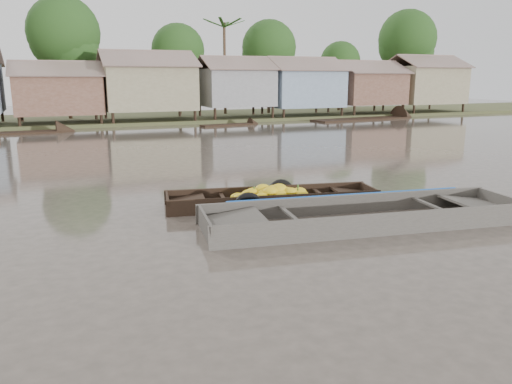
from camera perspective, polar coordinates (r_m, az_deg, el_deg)
name	(u,v)px	position (r m, az deg, el deg)	size (l,w,h in m)	color
ground	(293,241)	(10.65, 4.26, -5.59)	(120.00, 120.00, 0.00)	#453E35
riverbank	(149,82)	(41.57, -12.15, 12.24)	(120.00, 12.47, 10.22)	#384723
banana_boat	(270,199)	(13.50, 1.56, -0.82)	(5.90, 2.39, 0.82)	black
viewer_boat	(365,221)	(12.12, 12.31, -3.23)	(7.96, 3.08, 0.62)	#3F3B35
distant_boats	(263,128)	(35.18, 0.85, 7.35)	(47.43, 16.44, 0.35)	black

